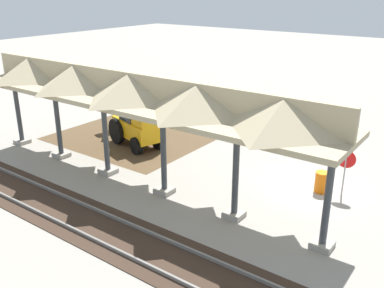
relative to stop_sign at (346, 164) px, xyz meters
name	(u,v)px	position (x,y,z in m)	size (l,w,h in m)	color
ground_plane	(308,188)	(1.38, 0.11, -1.44)	(120.00, 120.00, 0.00)	gray
dirt_work_zone	(133,137)	(12.09, -0.21, -1.43)	(8.35, 7.00, 0.01)	brown
platform_canopy	(130,90)	(7.80, 4.14, 2.73)	(18.20, 3.20, 4.90)	#9E998E
rail_tracks	(211,278)	(1.38, 7.67, -1.41)	(60.00, 2.58, 0.15)	slate
stop_sign	(346,164)	(0.00, 0.00, 0.00)	(0.76, 0.11, 2.01)	gray
backhoe	(135,122)	(11.05, 0.62, -0.17)	(5.17, 2.67, 2.82)	orange
dirt_mound	(129,129)	(13.26, -1.08, -1.44)	(5.27, 5.27, 1.26)	brown
traffic_barrel	(322,182)	(0.82, 0.19, -0.99)	(0.56, 0.56, 0.90)	orange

